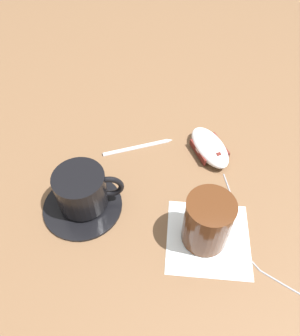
# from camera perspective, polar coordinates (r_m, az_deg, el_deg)

# --- Properties ---
(ground_plane) EXTENTS (3.00, 3.00, 0.00)m
(ground_plane) POSITION_cam_1_polar(r_m,az_deg,el_deg) (0.61, -0.11, -5.60)
(ground_plane) COLOR brown
(saucer) EXTENTS (0.14, 0.14, 0.01)m
(saucer) POSITION_cam_1_polar(r_m,az_deg,el_deg) (0.61, -11.64, -6.35)
(saucer) COLOR black
(saucer) RESTS_ON ground
(coffee_cup) EXTENTS (0.09, 0.12, 0.07)m
(coffee_cup) POSITION_cam_1_polar(r_m,az_deg,el_deg) (0.58, -11.74, -3.79)
(coffee_cup) COLOR black
(coffee_cup) RESTS_ON saucer
(computer_mouse) EXTENTS (0.13, 0.09, 0.03)m
(computer_mouse) POSITION_cam_1_polar(r_m,az_deg,el_deg) (0.69, 10.34, 3.59)
(computer_mouse) COLOR silver
(computer_mouse) RESTS_ON ground
(mouse_cable) EXTENTS (0.25, 0.10, 0.00)m
(mouse_cable) POSITION_cam_1_polar(r_m,az_deg,el_deg) (0.60, 16.58, -11.20)
(mouse_cable) COLOR gray
(mouse_cable) RESTS_ON ground
(napkin_under_glass) EXTENTS (0.16, 0.16, 0.00)m
(napkin_under_glass) POSITION_cam_1_polar(r_m,az_deg,el_deg) (0.58, 10.06, -11.93)
(napkin_under_glass) COLOR white
(napkin_under_glass) RESTS_ON ground
(drinking_glass) EXTENTS (0.08, 0.08, 0.10)m
(drinking_glass) POSITION_cam_1_polar(r_m,az_deg,el_deg) (0.54, 9.98, -9.20)
(drinking_glass) COLOR #4C2814
(drinking_glass) RESTS_ON napkin_under_glass
(pen) EXTENTS (0.04, 0.15, 0.01)m
(pen) POSITION_cam_1_polar(r_m,az_deg,el_deg) (0.69, -2.10, 3.87)
(pen) COLOR silver
(pen) RESTS_ON ground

